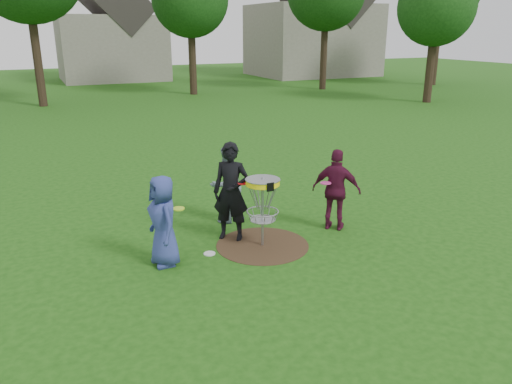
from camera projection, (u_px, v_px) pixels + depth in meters
name	position (u px, v px, depth m)	size (l,w,h in m)	color
ground	(262.00, 245.00, 9.69)	(100.00, 100.00, 0.00)	#19470F
dirt_patch	(262.00, 245.00, 9.68)	(1.80, 1.80, 0.01)	#47331E
player_blue	(163.00, 221.00, 8.68)	(0.80, 0.52, 1.64)	navy
player_black	(231.00, 192.00, 9.71)	(0.71, 0.47, 1.96)	black
player_grey	(227.00, 184.00, 10.66)	(0.81, 0.63, 1.67)	slate
player_maroon	(336.00, 190.00, 10.23)	(1.00, 0.42, 1.71)	#4F122C
disc_on_grass	(210.00, 254.00, 9.30)	(0.22, 0.22, 0.02)	silver
disc_golf_basket	(263.00, 196.00, 9.37)	(0.66, 0.67, 1.38)	#9EA0A5
held_discs	(247.00, 188.00, 9.66)	(3.32, 1.43, 0.21)	#BAED1A
house_row	(137.00, 27.00, 38.85)	(44.50, 10.65, 11.62)	gray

